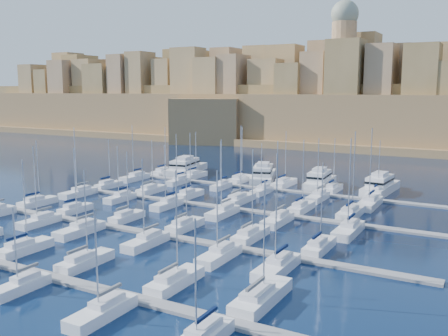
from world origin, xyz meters
The scene contains 51 objects.
ground centered at (0.00, 0.00, 0.00)m, with size 600.00×600.00×0.00m, color black.
pontoon_near centered at (0.00, -34.00, 0.20)m, with size 84.00×2.00×0.40m, color slate.
pontoon_mid_near centered at (0.00, -12.00, 0.20)m, with size 84.00×2.00×0.40m, color slate.
pontoon_mid_far centered at (0.00, 10.00, 0.20)m, with size 84.00×2.00×0.40m, color slate.
pontoon_far centered at (0.00, 32.00, 0.20)m, with size 84.00×2.00×0.40m, color slate.
sailboat_2 centered at (-13.54, -28.73, 0.74)m, with size 2.63×8.76×14.21m.
sailboat_3 centered at (-1.52, -28.67, 0.74)m, with size 2.66×8.88×13.54m.
sailboat_4 centered at (13.19, -28.47, 0.75)m, with size 2.79×9.29×14.69m.
sailboat_5 centered at (24.48, -27.76, 0.76)m, with size 3.22×10.74×14.26m.
sailboat_9 centered at (-1.95, -38.63, 0.70)m, with size 2.24×7.46×10.63m.
sailboat_10 centered at (11.45, -39.27, 0.73)m, with size 2.63×8.76×12.23m.
sailboat_12 centered at (-36.47, -6.76, 0.74)m, with size 2.61×8.69×13.93m.
sailboat_13 centered at (-25.17, -7.30, 0.72)m, with size 2.28×7.60×11.97m.
sailboat_14 centered at (-12.30, -7.18, 0.73)m, with size 2.36×7.85×13.06m.
sailboat_15 centered at (0.27, -6.78, 0.73)m, with size 2.60×8.66×12.62m.
sailboat_16 centered at (12.74, -6.55, 0.75)m, with size 2.74×9.13×14.88m.
sailboat_17 centered at (24.25, -6.73, 0.74)m, with size 2.63×8.75×13.62m.
sailboat_19 centered at (-23.89, -17.04, 0.74)m, with size 2.49×8.30×14.45m.
sailboat_20 centered at (-13.44, -17.66, 0.75)m, with size 2.87×9.55×14.88m.
sailboat_21 centered at (0.23, -17.41, 0.74)m, with size 2.71×9.04×13.96m.
sailboat_22 centered at (13.19, -17.47, 0.74)m, with size 2.75×9.18×13.25m.
sailboat_23 centered at (22.23, -17.91, 0.77)m, with size 3.02×10.07×16.20m.
sailboat_24 centered at (-36.59, 14.88, 0.72)m, with size 2.39×7.98×12.09m.
sailboat_25 centered at (-23.82, 15.26, 0.73)m, with size 2.62×8.75×12.63m.
sailboat_26 centered at (-13.14, 15.14, 0.75)m, with size 2.55×8.50×14.76m.
sailboat_27 centered at (-0.97, 15.94, 0.77)m, with size 3.04×10.12×16.75m.
sailboat_28 centered at (13.17, 15.39, 0.75)m, with size 2.70×9.01×14.51m.
sailboat_29 centered at (22.92, 16.20, 0.78)m, with size 3.20×10.65×16.47m.
sailboat_30 centered at (-35.92, 4.34, 0.76)m, with size 2.87×9.56×15.90m.
sailboat_31 centered at (-24.29, 5.00, 0.72)m, with size 2.46×8.21×12.28m.
sailboat_32 centered at (-11.82, 4.85, 0.73)m, with size 2.55×8.52×13.23m.
sailboat_33 centered at (1.40, 4.54, 0.75)m, with size 2.74×9.14×15.03m.
sailboat_34 centered at (12.80, 4.43, 0.76)m, with size 2.81×9.38×15.33m.
sailboat_35 centered at (25.73, 4.02, 0.77)m, with size 3.06×10.21×16.43m.
sailboat_36 centered at (-36.15, 37.56, 0.74)m, with size 2.81×9.36×13.78m.
sailboat_37 centered at (-25.75, 37.31, 0.73)m, with size 2.65×8.84×12.89m.
sailboat_38 centered at (-11.81, 37.67, 0.75)m, with size 2.87×9.58×14.72m.
sailboat_39 centered at (0.25, 37.94, 0.75)m, with size 3.04×10.13×14.02m.
sailboat_40 centered at (12.89, 37.14, 0.73)m, with size 2.55×8.49×12.93m.
sailboat_41 centered at (23.17, 37.28, 0.73)m, with size 2.63×8.78×12.94m.
sailboat_42 centered at (-37.64, 26.26, 0.76)m, with size 2.92×9.72×15.01m.
sailboat_43 centered at (-24.49, 27.22, 0.73)m, with size 2.33×7.77×13.16m.
sailboat_44 centered at (-11.78, 27.37, 0.71)m, with size 2.24×7.46×11.94m.
sailboat_45 centered at (-0.74, 27.00, 0.72)m, with size 2.47×8.22×12.05m.
sailboat_46 centered at (12.84, 26.60, 0.74)m, with size 2.71×9.02×13.95m.
sailboat_47 centered at (24.14, 25.74, 0.78)m, with size 3.24×10.78×16.58m.
motor_yacht_a centered at (-32.28, 42.58, 1.73)m, with size 8.65×19.56×5.25m.
motor_yacht_b centered at (-7.53, 42.21, 1.73)m, with size 11.20×18.87×5.25m.
motor_yacht_c centered at (8.38, 41.09, 1.73)m, with size 5.96×16.12×5.25m.
motor_yacht_d centered at (22.89, 41.43, 1.73)m, with size 6.06×16.81×5.25m.
fortified_city centered at (-0.19, 155.26, 14.74)m, with size 460.00×108.95×59.52m.
Camera 1 is at (46.75, -76.23, 23.84)m, focal length 40.00 mm.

